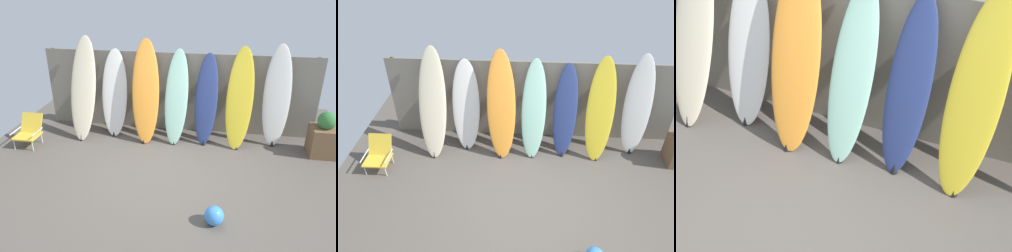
{
  "view_description": "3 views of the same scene",
  "coord_description": "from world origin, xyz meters",
  "views": [
    {
      "loc": [
        0.9,
        -4.95,
        3.33
      ],
      "look_at": [
        0.02,
        0.53,
        0.75
      ],
      "focal_mm": 35.0,
      "sensor_mm": 36.0,
      "label": 1
    },
    {
      "loc": [
        -0.17,
        -4.0,
        4.57
      ],
      "look_at": [
        -0.49,
        0.95,
        0.96
      ],
      "focal_mm": 35.0,
      "sensor_mm": 36.0,
      "label": 2
    },
    {
      "loc": [
        1.77,
        -2.52,
        3.42
      ],
      "look_at": [
        0.28,
        0.78,
        0.85
      ],
      "focal_mm": 50.0,
      "sensor_mm": 36.0,
      "label": 3
    }
  ],
  "objects": [
    {
      "name": "ground",
      "position": [
        0.0,
        0.0,
        0.0
      ],
      "size": [
        7.68,
        7.68,
        0.0
      ],
      "primitive_type": "plane",
      "color": "#5B544C"
    },
    {
      "name": "fence_back",
      "position": [
        -0.0,
        2.01,
        0.9
      ],
      "size": [
        6.08,
        0.11,
        1.8
      ],
      "color": "gray",
      "rests_on": "ground"
    },
    {
      "name": "surfboard_cream_0",
      "position": [
        -1.99,
        1.45,
        1.07
      ],
      "size": [
        0.58,
        0.94,
        2.15
      ],
      "color": "beige",
      "rests_on": "ground"
    },
    {
      "name": "surfboard_white_1",
      "position": [
        -1.36,
        1.64,
        0.93
      ],
      "size": [
        0.6,
        0.64,
        1.87
      ],
      "color": "white",
      "rests_on": "ground"
    },
    {
      "name": "surfboard_orange_2",
      "position": [
        -0.62,
        1.48,
        1.06
      ],
      "size": [
        0.67,
        0.87,
        2.13
      ],
      "color": "orange",
      "rests_on": "ground"
    },
    {
      "name": "surfboard_seafoam_3",
      "position": [
        0.04,
        1.54,
        0.95
      ],
      "size": [
        0.51,
        0.83,
        1.92
      ],
      "color": "#9ED6BC",
      "rests_on": "ground"
    },
    {
      "name": "surfboard_navy_4",
      "position": [
        0.67,
        1.57,
        0.92
      ],
      "size": [
        0.52,
        0.73,
        1.87
      ],
      "color": "navy",
      "rests_on": "ground"
    },
    {
      "name": "surfboard_yellow_5",
      "position": [
        1.35,
        1.53,
        1.0
      ],
      "size": [
        0.62,
        0.86,
        2.02
      ],
      "color": "yellow",
      "rests_on": "ground"
    }
  ]
}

